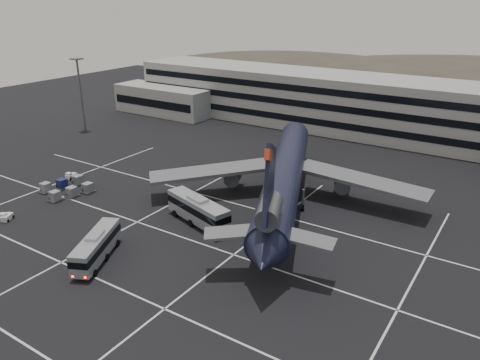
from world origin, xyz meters
name	(u,v)px	position (x,y,z in m)	size (l,w,h in m)	color
ground	(148,243)	(0.00, 0.00, 0.00)	(260.00, 260.00, 0.00)	black
lane_markings	(156,243)	(0.95, 0.72, 0.01)	(90.00, 55.62, 0.01)	silver
terminal	(330,102)	(-2.95, 71.14, 6.93)	(125.00, 26.00, 24.00)	gray
hills	(467,110)	(17.99, 170.00, -12.07)	(352.00, 180.00, 44.00)	#38332B
lightpole_left	(80,85)	(-55.00, 35.00, 11.82)	(2.40, 2.40, 18.28)	slate
trijet_main	(285,176)	(10.12, 21.90, 5.25)	(43.84, 55.04, 18.08)	black
bus_near	(96,246)	(-2.44, -6.89, 2.13)	(7.07, 11.05, 3.90)	#97999F
bus_far	(198,209)	(2.32, 8.75, 2.43)	(12.86, 6.40, 4.44)	#97999F
tug_a	(71,176)	(-29.72, 10.47, 0.57)	(1.39, 2.12, 1.29)	silver
tug_b	(7,217)	(-23.45, -6.63, 0.57)	(2.00, 2.33, 1.29)	silver
uld_cluster	(67,188)	(-24.79, 5.72, 0.87)	(8.78, 9.59, 1.79)	#2D2D30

